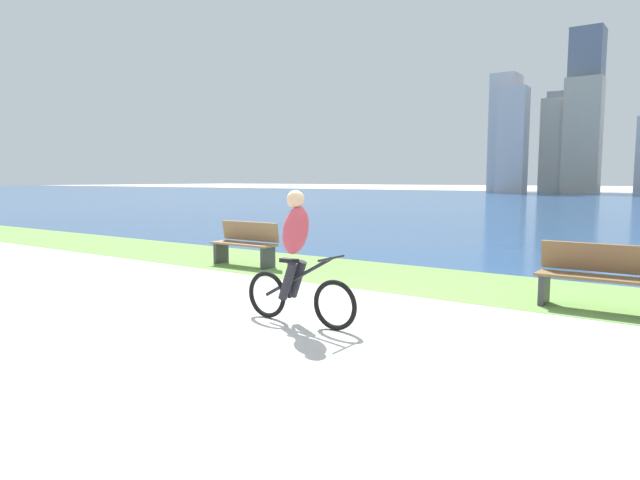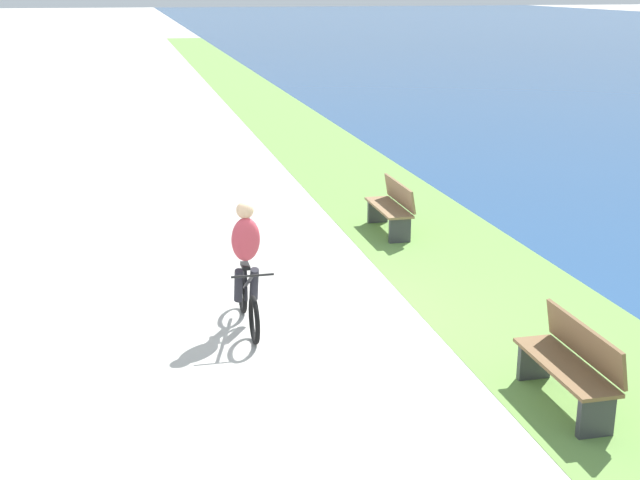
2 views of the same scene
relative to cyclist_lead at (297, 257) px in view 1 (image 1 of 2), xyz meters
name	(u,v)px [view 1 (image 1 of 2)]	position (x,y,z in m)	size (l,w,h in m)	color
ground_plane	(311,312)	(-0.19, 0.55, -0.83)	(300.00, 300.00, 0.00)	#B2AFA8
grass_strip_bayside	(413,279)	(-0.19, 3.65, -0.82)	(120.00, 2.74, 0.01)	#6B9947
cyclist_lead	(297,257)	(0.00, 0.00, 0.00)	(1.65, 0.52, 1.64)	black
bench_near_path	(246,244)	(-3.71, 3.10, -0.38)	(1.50, 0.47, 0.90)	olive
bench_far_along_path	(596,277)	(2.88, 2.93, -0.38)	(1.50, 0.47, 0.90)	brown
city_skyline_far_shore	(611,130)	(-6.38, 68.96, 6.60)	(34.27, 10.73, 19.90)	#B7B7BC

